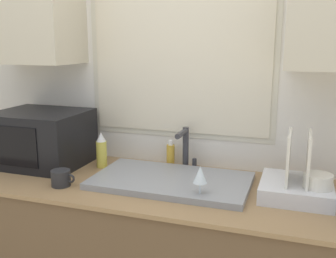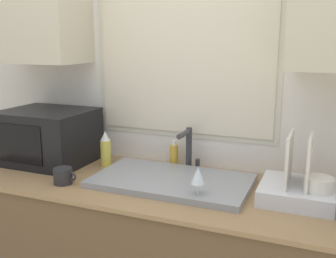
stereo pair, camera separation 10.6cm
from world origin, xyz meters
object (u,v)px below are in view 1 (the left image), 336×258
at_px(microwave, 41,138).
at_px(wine_glass, 200,176).
at_px(spray_bottle, 101,150).
at_px(mug_near_sink, 61,178).
at_px(dish_rack, 298,184).
at_px(soap_bottle, 171,155).
at_px(faucet, 185,145).

xyz_separation_m(microwave, wine_glass, (0.96, -0.22, -0.04)).
height_order(spray_bottle, mug_near_sink, spray_bottle).
bearing_deg(dish_rack, spray_bottle, 174.04).
xyz_separation_m(spray_bottle, soap_bottle, (0.35, 0.13, -0.03)).
relative_size(soap_bottle, wine_glass, 0.97).
bearing_deg(mug_near_sink, soap_bottle, 48.63).
xyz_separation_m(microwave, dish_rack, (1.36, -0.05, -0.09)).
xyz_separation_m(microwave, soap_bottle, (0.69, 0.18, -0.08)).
bearing_deg(mug_near_sink, microwave, 138.02).
height_order(dish_rack, spray_bottle, dish_rack).
distance_m(dish_rack, wine_glass, 0.44).
height_order(faucet, wine_glass, faucet).
relative_size(spray_bottle, wine_glass, 1.27).
bearing_deg(wine_glass, dish_rack, 22.54).
bearing_deg(wine_glass, mug_near_sink, -175.99).
height_order(spray_bottle, soap_bottle, spray_bottle).
bearing_deg(faucet, mug_near_sink, -139.42).
bearing_deg(soap_bottle, microwave, -165.25).
xyz_separation_m(dish_rack, mug_near_sink, (-1.06, -0.21, -0.02)).
bearing_deg(dish_rack, wine_glass, -157.46).
bearing_deg(soap_bottle, faucet, -18.64).
height_order(microwave, spray_bottle, microwave).
xyz_separation_m(microwave, mug_near_sink, (0.30, -0.27, -0.11)).
bearing_deg(dish_rack, faucet, 160.32).
relative_size(spray_bottle, soap_bottle, 1.32).
bearing_deg(dish_rack, soap_bottle, 160.46).
xyz_separation_m(mug_near_sink, wine_glass, (0.66, 0.05, 0.07)).
distance_m(spray_bottle, soap_bottle, 0.38).
bearing_deg(spray_bottle, faucet, 12.65).
relative_size(dish_rack, spray_bottle, 1.60).
distance_m(dish_rack, spray_bottle, 1.02).
distance_m(microwave, soap_bottle, 0.72).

